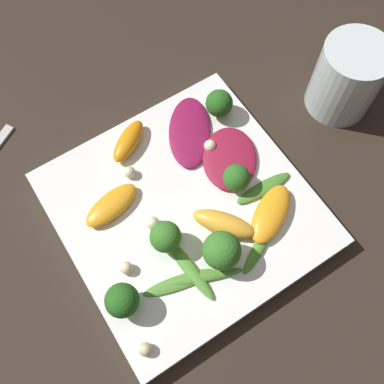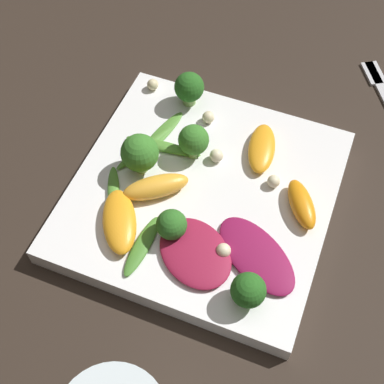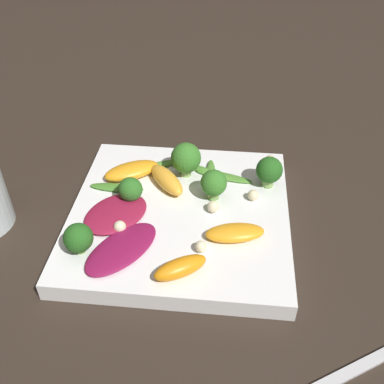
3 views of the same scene
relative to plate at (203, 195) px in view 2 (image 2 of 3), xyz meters
name	(u,v)px [view 2 (image 2 of 3)]	position (x,y,z in m)	size (l,w,h in m)	color
ground_plane	(202,200)	(0.00, 0.00, -0.01)	(2.40, 2.40, 0.00)	#2D231C
plate	(203,195)	(0.00, 0.00, 0.00)	(0.27, 0.27, 0.02)	white
radicchio_leaf_0	(256,255)	(-0.06, -0.08, 0.02)	(0.10, 0.11, 0.01)	maroon
radicchio_leaf_1	(195,253)	(-0.08, -0.02, 0.02)	(0.10, 0.10, 0.01)	maroon
orange_segment_0	(119,221)	(-0.07, 0.06, 0.02)	(0.08, 0.07, 0.02)	orange
orange_segment_1	(156,187)	(-0.02, 0.04, 0.02)	(0.06, 0.07, 0.02)	#FCAD33
orange_segment_2	(302,204)	(0.01, -0.10, 0.02)	(0.06, 0.05, 0.02)	orange
orange_segment_3	(262,148)	(0.07, -0.04, 0.02)	(0.07, 0.04, 0.02)	orange
broccoli_floret_0	(248,290)	(-0.10, -0.08, 0.03)	(0.03, 0.03, 0.04)	#84AD5B
broccoli_floret_1	(189,88)	(0.11, 0.06, 0.04)	(0.03, 0.03, 0.04)	#84AD5B
broccoli_floret_2	(141,152)	(0.00, 0.07, 0.04)	(0.04, 0.04, 0.05)	#84AD5B
broccoli_floret_3	(194,141)	(0.04, 0.03, 0.03)	(0.03, 0.03, 0.04)	#7A9E51
broccoli_floret_4	(172,225)	(-0.06, 0.01, 0.03)	(0.03, 0.03, 0.03)	#84AD5B
arugula_sprig_0	(114,191)	(-0.04, 0.08, 0.01)	(0.06, 0.04, 0.01)	#518E33
arugula_sprig_1	(145,147)	(0.03, 0.08, 0.01)	(0.08, 0.04, 0.01)	#518E33
arugula_sprig_2	(142,246)	(-0.09, 0.03, 0.01)	(0.07, 0.02, 0.01)	#47842D
arugula_sprig_3	(163,146)	(0.03, 0.06, 0.01)	(0.02, 0.09, 0.01)	#518E33
arugula_sprig_4	(161,134)	(0.05, 0.07, 0.01)	(0.08, 0.03, 0.00)	#518E33
macadamia_nut_0	(274,181)	(0.03, -0.07, 0.02)	(0.01, 0.01, 0.01)	beige
macadamia_nut_1	(208,117)	(0.09, 0.03, 0.02)	(0.01, 0.01, 0.01)	beige
macadamia_nut_2	(153,85)	(0.11, 0.11, 0.02)	(0.01, 0.01, 0.01)	beige
macadamia_nut_3	(220,157)	(0.04, 0.00, 0.02)	(0.01, 0.01, 0.01)	beige
macadamia_nut_4	(223,251)	(-0.06, -0.05, 0.02)	(0.01, 0.01, 0.01)	beige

